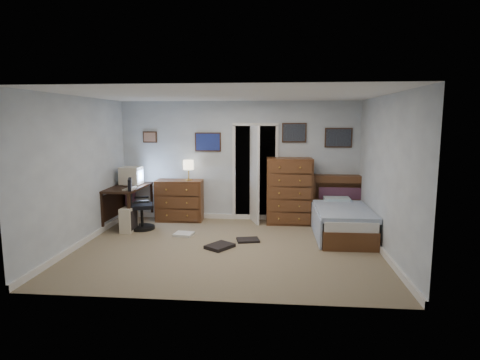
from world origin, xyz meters
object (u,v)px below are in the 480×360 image
at_px(low_dresser, 180,200).
at_px(bed, 341,221).
at_px(tall_dresser, 289,191).
at_px(computer_desk, 124,195).
at_px(office_chair, 139,210).

bearing_deg(low_dresser, bed, -18.41).
distance_m(low_dresser, tall_dresser, 2.30).
bearing_deg(low_dresser, tall_dresser, -3.11).
relative_size(tall_dresser, bed, 0.74).
bearing_deg(tall_dresser, bed, -46.31).
xyz_separation_m(computer_desk, bed, (4.28, -0.53, -0.32)).
bearing_deg(office_chair, tall_dresser, -3.26).
relative_size(office_chair, tall_dresser, 0.74).
bearing_deg(office_chair, bed, -19.85).
distance_m(office_chair, bed, 3.85).
distance_m(computer_desk, tall_dresser, 3.37).
height_order(tall_dresser, bed, tall_dresser).
relative_size(office_chair, low_dresser, 1.03).
relative_size(office_chair, bed, 0.55).
xyz_separation_m(office_chair, bed, (3.84, -0.14, -0.11)).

